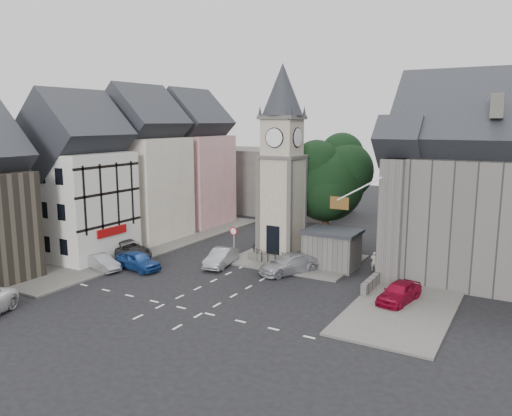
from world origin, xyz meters
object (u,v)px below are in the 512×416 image
Objects in this scene: pedestrian at (374,261)px; car_east_red at (399,292)px; stone_shelter at (332,249)px; clock_tower at (282,164)px; car_west_blue at (138,261)px.

car_east_red is at bearing 112.22° from pedestrian.
clock_tower is at bearing 174.16° from stone_shelter.
stone_shelter reaches higher than car_west_blue.
car_west_blue is 2.79× the size of pedestrian.
pedestrian is (3.20, 0.89, -0.79)m from stone_shelter.
car_west_blue is at bearing 21.58° from pedestrian.
clock_tower reaches higher than car_east_red.
clock_tower is at bearing -35.31° from car_west_blue.
clock_tower is 14.84m from car_east_red.
car_west_blue is (-8.33, -8.66, -7.40)m from clock_tower.
stone_shelter is (4.80, -0.49, -6.57)m from clock_tower.
stone_shelter is at bearing 8.12° from pedestrian.
stone_shelter is 15.48m from car_west_blue.
clock_tower is 3.78× the size of stone_shelter.
car_west_blue reaches higher than car_east_red.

